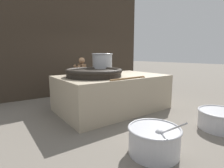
% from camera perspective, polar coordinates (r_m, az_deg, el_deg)
% --- Properties ---
extents(ground_plane, '(60.00, 60.00, 0.00)m').
position_cam_1_polar(ground_plane, '(5.11, 0.00, -8.13)').
color(ground_plane, slate).
extents(back_wall, '(6.34, 0.24, 4.33)m').
position_cam_1_polar(back_wall, '(7.25, -12.86, 14.13)').
color(back_wall, '#382D23').
rests_on(back_wall, ground_plane).
extents(hearth_platform, '(2.94, 1.89, 0.98)m').
position_cam_1_polar(hearth_platform, '(4.98, 0.00, -2.77)').
color(hearth_platform, tan).
rests_on(hearth_platform, ground_plane).
extents(giant_wok_near, '(1.49, 1.49, 0.21)m').
position_cam_1_polar(giant_wok_near, '(4.62, -5.87, 3.75)').
color(giant_wok_near, black).
rests_on(giant_wok_near, hearth_platform).
extents(stock_pot, '(0.64, 0.64, 0.62)m').
position_cam_1_polar(stock_pot, '(5.42, -3.20, 6.82)').
color(stock_pot, gray).
rests_on(stock_pot, hearth_platform).
extents(stirring_paddle, '(1.11, 0.14, 0.04)m').
position_cam_1_polar(stirring_paddle, '(4.21, 5.91, 1.93)').
color(stirring_paddle, brown).
rests_on(stirring_paddle, hearth_platform).
extents(cook, '(0.37, 0.56, 1.47)m').
position_cam_1_polar(cook, '(5.89, -9.75, 2.00)').
color(cook, '#8C6647').
rests_on(cook, ground_plane).
extents(prep_bowl_vegetables, '(0.83, 1.06, 0.76)m').
position_cam_1_polar(prep_bowl_vegetables, '(2.94, 13.56, -17.09)').
color(prep_bowl_vegetables, '#B7B7BC').
rests_on(prep_bowl_vegetables, ground_plane).
extents(prep_bowl_meat, '(0.92, 0.92, 0.40)m').
position_cam_1_polar(prep_bowl_meat, '(4.38, 32.07, -9.63)').
color(prep_bowl_meat, '#B7B7BC').
rests_on(prep_bowl_meat, ground_plane).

